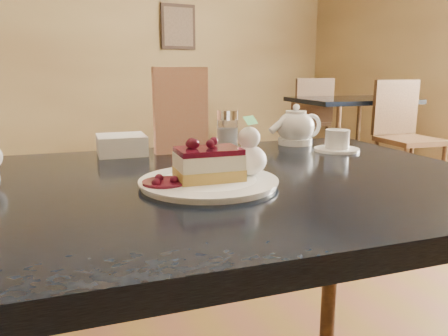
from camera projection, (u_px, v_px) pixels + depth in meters
name	position (u px, v px, depth m)	size (l,w,h in m)	color
main_table	(202.00, 217.00, 0.97)	(1.42, 1.04, 0.82)	black
dessert_plate	(209.00, 182.00, 0.90)	(0.28, 0.28, 0.01)	white
cheesecake_slice	(209.00, 164.00, 0.89)	(0.14, 0.11, 0.07)	#E1C24F
whipped_cream	(249.00, 160.00, 0.93)	(0.08, 0.08, 0.07)	white
berry_sauce	(164.00, 182.00, 0.86)	(0.09, 0.09, 0.01)	#310D1D
tea_set	(303.00, 131.00, 1.37)	(0.22, 0.28, 0.11)	white
menu_card	(181.00, 111.00, 1.23)	(0.15, 0.03, 0.24)	beige
sugar_shaker	(227.00, 130.00, 1.27)	(0.07, 0.07, 0.12)	white
napkin_stack	(122.00, 145.00, 1.23)	(0.13, 0.13, 0.05)	white
bg_table_far_right	(347.00, 170.00, 4.44)	(1.18, 1.93, 1.28)	black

